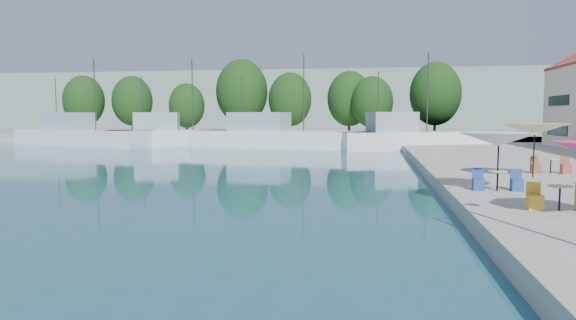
% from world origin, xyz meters
% --- Properties ---
extents(quay_far, '(90.00, 16.00, 0.60)m').
position_xyz_m(quay_far, '(-8.00, 67.00, 0.30)').
color(quay_far, gray).
rests_on(quay_far, ground).
extents(hill_west, '(180.00, 40.00, 16.00)m').
position_xyz_m(hill_west, '(-30.00, 160.00, 8.00)').
color(hill_west, gray).
rests_on(hill_west, ground).
extents(hill_east, '(140.00, 40.00, 12.00)m').
position_xyz_m(hill_east, '(40.00, 180.00, 6.00)').
color(hill_east, gray).
rests_on(hill_east, ground).
extents(trawler_01, '(18.63, 9.78, 10.20)m').
position_xyz_m(trawler_01, '(-30.06, 55.48, 1.07)').
color(trawler_01, silver).
rests_on(trawler_01, ground).
extents(trawler_02, '(16.46, 8.51, 10.20)m').
position_xyz_m(trawler_02, '(-19.05, 56.35, 1.07)').
color(trawler_02, silver).
rests_on(trawler_02, ground).
extents(trawler_03, '(20.66, 8.19, 10.20)m').
position_xyz_m(trawler_03, '(-6.60, 55.13, 1.07)').
color(trawler_03, white).
rests_on(trawler_03, ground).
extents(trawler_04, '(15.48, 8.80, 10.20)m').
position_xyz_m(trawler_04, '(6.76, 54.19, 1.07)').
color(trawler_04, white).
rests_on(trawler_04, ground).
extents(tree_01, '(5.78, 5.78, 8.55)m').
position_xyz_m(tree_01, '(-37.80, 69.06, 5.54)').
color(tree_01, '#3F2B19').
rests_on(tree_01, quay_far).
extents(tree_02, '(5.77, 5.77, 8.54)m').
position_xyz_m(tree_02, '(-31.28, 70.88, 5.53)').
color(tree_02, '#3F2B19').
rests_on(tree_02, quay_far).
extents(tree_03, '(4.89, 4.89, 7.24)m').
position_xyz_m(tree_03, '(-22.14, 68.46, 4.78)').
color(tree_03, '#3F2B19').
rests_on(tree_03, quay_far).
extents(tree_04, '(7.19, 7.19, 10.64)m').
position_xyz_m(tree_04, '(-14.94, 70.82, 6.74)').
color(tree_04, '#3F2B19').
rests_on(tree_04, quay_far).
extents(tree_05, '(5.84, 5.84, 8.65)m').
position_xyz_m(tree_05, '(-8.00, 69.88, 5.59)').
color(tree_05, '#3F2B19').
rests_on(tree_05, quay_far).
extents(tree_06, '(5.98, 5.98, 8.85)m').
position_xyz_m(tree_06, '(-0.06, 71.09, 5.70)').
color(tree_06, '#3F2B19').
rests_on(tree_06, quay_far).
extents(tree_07, '(5.35, 5.35, 7.91)m').
position_xyz_m(tree_07, '(3.00, 68.39, 5.17)').
color(tree_07, '#3F2B19').
rests_on(tree_07, quay_far).
extents(tree_08, '(6.62, 6.62, 9.80)m').
position_xyz_m(tree_08, '(11.12, 70.57, 6.26)').
color(tree_08, '#3F2B19').
rests_on(tree_08, quay_far).
extents(umbrella_white, '(2.95, 2.95, 2.22)m').
position_xyz_m(umbrella_white, '(7.83, 21.41, 2.57)').
color(umbrella_white, black).
rests_on(umbrella_white, quay_right).
extents(umbrella_cream, '(3.17, 3.17, 2.51)m').
position_xyz_m(umbrella_cream, '(10.45, 26.04, 2.86)').
color(umbrella_cream, black).
rests_on(umbrella_cream, quay_right).
extents(cafe_table_01, '(1.82, 0.70, 0.76)m').
position_xyz_m(cafe_table_01, '(8.72, 17.45, 0.89)').
color(cafe_table_01, black).
rests_on(cafe_table_01, quay_right).
extents(cafe_table_02, '(1.82, 0.70, 0.76)m').
position_xyz_m(cafe_table_02, '(7.85, 21.48, 0.89)').
color(cafe_table_02, black).
rests_on(cafe_table_02, quay_right).
extents(cafe_table_03, '(1.82, 0.70, 0.76)m').
position_xyz_m(cafe_table_03, '(11.82, 27.95, 0.89)').
color(cafe_table_03, black).
rests_on(cafe_table_03, quay_right).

